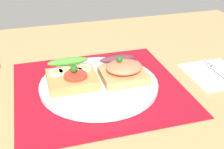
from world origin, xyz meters
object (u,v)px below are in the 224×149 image
object	(u,v)px
sandwich_egg_tomato	(72,76)
sandwich_salmon	(123,70)
napkin	(214,74)
plate	(99,85)
fork	(216,71)

from	to	relation	value
sandwich_egg_tomato	sandwich_salmon	world-z (taller)	sandwich_salmon
napkin	sandwich_salmon	bearing A→B (deg)	174.54
plate	fork	world-z (taller)	plate
sandwich_salmon	plate	bearing A→B (deg)	-176.44
plate	sandwich_salmon	distance (cm)	6.23
sandwich_egg_tomato	napkin	size ratio (longest dim) A/B	0.78
fork	napkin	bearing A→B (deg)	-153.93
plate	fork	size ratio (longest dim) A/B	2.00
napkin	fork	distance (cm)	1.02
sandwich_egg_tomato	napkin	xyz separation A→B (cm)	(33.59, -3.48, -2.65)
plate	sandwich_egg_tomato	bearing A→B (deg)	163.11
plate	sandwich_salmon	world-z (taller)	sandwich_salmon
sandwich_salmon	napkin	xyz separation A→B (cm)	(22.25, -2.13, -3.05)
plate	fork	bearing A→B (deg)	-2.73
plate	fork	distance (cm)	28.81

